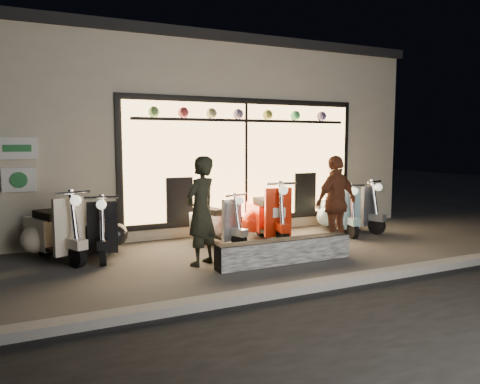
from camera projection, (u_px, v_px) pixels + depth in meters
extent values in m
plane|color=#383533|center=(254.00, 256.00, 8.07)|extent=(40.00, 40.00, 0.00)
cube|color=slate|center=(322.00, 284.00, 6.27)|extent=(40.00, 0.25, 0.12)
cube|color=beige|center=(167.00, 140.00, 12.33)|extent=(10.00, 6.00, 4.00)
cube|color=black|center=(166.00, 58.00, 12.10)|extent=(10.20, 6.20, 0.20)
cube|color=black|center=(245.00, 161.00, 10.02)|extent=(5.45, 0.06, 2.65)
cube|color=#FFBF6B|center=(246.00, 161.00, 9.98)|extent=(5.20, 0.04, 2.40)
cube|color=black|center=(247.00, 121.00, 9.85)|extent=(4.90, 0.06, 0.06)
cube|color=white|center=(17.00, 148.00, 8.08)|extent=(0.65, 0.04, 0.38)
cube|color=white|center=(19.00, 180.00, 8.14)|extent=(0.55, 0.04, 0.42)
cube|color=black|center=(285.00, 251.00, 7.56)|extent=(2.36, 0.28, 0.40)
cylinder|color=black|center=(239.00, 241.00, 8.49)|extent=(0.20, 0.34, 0.32)
cylinder|color=black|center=(205.00, 234.00, 9.16)|extent=(0.22, 0.34, 0.32)
cube|color=#B8B8BD|center=(232.00, 220.00, 8.59)|extent=(0.44, 0.21, 0.78)
cube|color=#B8B8BD|center=(208.00, 224.00, 9.07)|extent=(0.60, 0.76, 0.44)
cube|color=black|center=(211.00, 211.00, 8.97)|extent=(0.43, 0.59, 0.11)
sphere|color=#FFF2CC|center=(240.00, 201.00, 8.40)|extent=(0.18, 0.18, 0.14)
cylinder|color=black|center=(283.00, 238.00, 8.64)|extent=(0.17, 0.40, 0.39)
cylinder|color=black|center=(261.00, 227.00, 9.71)|extent=(0.19, 0.40, 0.39)
cube|color=red|center=(278.00, 212.00, 8.81)|extent=(0.53, 0.15, 0.93)
cube|color=red|center=(263.00, 216.00, 9.58)|extent=(0.58, 0.86, 0.52)
cube|color=black|center=(265.00, 202.00, 9.44)|extent=(0.40, 0.68, 0.14)
sphere|color=#FFF2CC|center=(283.00, 190.00, 8.53)|extent=(0.19, 0.19, 0.17)
cylinder|color=black|center=(103.00, 255.00, 7.41)|extent=(0.17, 0.36, 0.35)
cylinder|color=black|center=(105.00, 241.00, 8.41)|extent=(0.19, 0.37, 0.35)
cube|color=black|center=(103.00, 227.00, 7.58)|extent=(0.48, 0.16, 0.85)
cube|color=black|center=(104.00, 231.00, 8.28)|extent=(0.56, 0.79, 0.48)
cube|color=black|center=(103.00, 215.00, 8.15)|extent=(0.39, 0.62, 0.12)
sphere|color=#FFF2CC|center=(101.00, 205.00, 7.32)|extent=(0.18, 0.18, 0.15)
cylinder|color=black|center=(78.00, 256.00, 7.31)|extent=(0.25, 0.39, 0.38)
cylinder|color=black|center=(45.00, 245.00, 8.06)|extent=(0.27, 0.40, 0.38)
cube|color=beige|center=(69.00, 226.00, 7.42)|extent=(0.51, 0.27, 0.92)
cube|color=beige|center=(47.00, 232.00, 7.96)|extent=(0.73, 0.90, 0.51)
cube|color=black|center=(49.00, 215.00, 7.85)|extent=(0.52, 0.70, 0.13)
sphere|color=#FFF2CC|center=(76.00, 201.00, 7.20)|extent=(0.22, 0.22, 0.17)
cylinder|color=black|center=(353.00, 230.00, 9.49)|extent=(0.18, 0.36, 0.35)
cylinder|color=black|center=(333.00, 222.00, 10.48)|extent=(0.20, 0.37, 0.35)
cube|color=#8DC0C9|center=(349.00, 209.00, 9.66)|extent=(0.47, 0.18, 0.84)
cube|color=#8DC0C9|center=(335.00, 213.00, 10.36)|extent=(0.58, 0.79, 0.47)
cube|color=black|center=(337.00, 201.00, 10.23)|extent=(0.41, 0.62, 0.12)
sphere|color=#FFF2CC|center=(354.00, 191.00, 9.40)|extent=(0.18, 0.18, 0.15)
cylinder|color=black|center=(377.00, 226.00, 9.92)|extent=(0.23, 0.37, 0.36)
cylinder|color=black|center=(333.00, 220.00, 10.63)|extent=(0.25, 0.38, 0.36)
cube|color=slate|center=(368.00, 206.00, 10.02)|extent=(0.48, 0.25, 0.87)
cube|color=slate|center=(338.00, 211.00, 10.54)|extent=(0.69, 0.85, 0.49)
cube|color=black|center=(342.00, 198.00, 10.43)|extent=(0.50, 0.66, 0.13)
sphere|color=#FFF2CC|center=(379.00, 187.00, 9.82)|extent=(0.21, 0.21, 0.16)
imported|color=black|center=(201.00, 211.00, 7.41)|extent=(0.76, 0.69, 1.74)
imported|color=brown|center=(336.00, 203.00, 8.49)|extent=(1.07, 0.62, 1.72)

